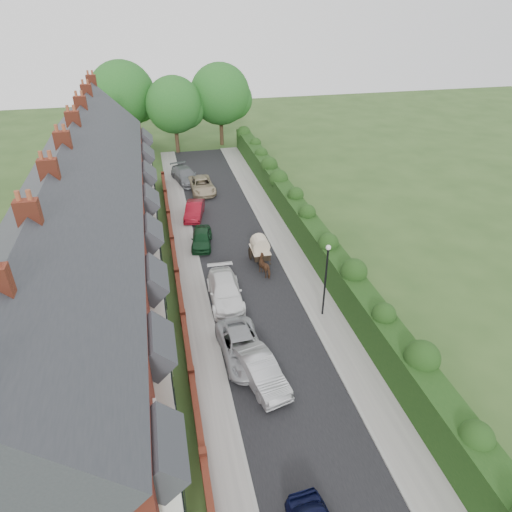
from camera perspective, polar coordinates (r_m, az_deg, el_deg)
The scene contains 22 objects.
ground at distance 26.06m, azimuth 4.13°, elevation -13.70°, with size 140.00×140.00×0.00m, color #2D4C1E.
road at distance 34.41m, azimuth -1.84°, elevation -1.29°, with size 6.00×58.00×0.02m, color black.
pavement_hedge_side at distance 35.27m, azimuth 4.71°, elevation -0.44°, with size 2.20×58.00×0.12m, color gray.
pavement_house_side at distance 34.00m, azimuth -8.22°, elevation -1.96°, with size 1.70×58.00×0.12m, color gray.
kerb_hedge_side at distance 34.99m, azimuth 3.07°, elevation -0.63°, with size 0.18×58.00×0.13m, color #979792.
kerb_house_side at distance 34.04m, azimuth -6.88°, elevation -1.80°, with size 0.18×58.00×0.13m, color #979792.
hedge at distance 35.04m, azimuth 7.63°, elevation 2.06°, with size 2.10×58.00×2.85m.
terrace_row at distance 31.31m, azimuth -20.57°, elevation 2.56°, with size 9.05×40.50×11.50m.
garden_wall_row at distance 32.91m, azimuth -9.83°, elevation -2.48°, with size 0.35×40.35×1.10m.
lamppost at distance 27.93m, azimuth 8.76°, elevation -1.99°, with size 0.32×0.32×5.16m.
tree_far_left at distance 59.23m, azimuth -9.86°, elevation 17.99°, with size 7.14×6.80×9.29m.
tree_far_right at distance 61.69m, azimuth -4.14°, elevation 19.39°, with size 7.98×7.60×10.31m.
tree_far_back at distance 61.96m, azimuth -15.93°, elevation 18.72°, with size 8.40×8.00×10.82m.
car_silver_a at distance 24.77m, azimuth 0.53°, elevation -14.08°, with size 1.58×4.53×1.49m, color #98989C.
car_silver_b at distance 26.16m, azimuth -1.77°, elevation -11.33°, with size 2.30×5.00×1.39m, color #9FA1A6.
car_white at distance 30.45m, azimuth -3.89°, elevation -4.39°, with size 2.10×5.17×1.50m, color white.
car_green at distance 37.14m, azimuth -6.82°, elevation 2.22°, with size 1.57×3.91×1.33m, color #0F3319.
car_red at distance 41.98m, azimuth -7.72°, elevation 5.66°, with size 1.45×4.15×1.37m, color maroon.
car_beige at distance 47.53m, azimuth -6.80°, elevation 8.77°, with size 2.32×5.03×1.40m, color tan.
car_grey at distance 50.34m, azimuth -8.82°, elevation 9.95°, with size 2.11×5.19×1.51m, color slate.
horse at distance 33.11m, azimuth 1.21°, elevation -1.24°, with size 0.77×1.69×1.43m, color #56341F.
horse_cart at distance 34.37m, azimuth 0.49°, elevation 1.08°, with size 1.37×3.03×2.19m.
Camera 1 is at (-5.91, -17.75, 18.14)m, focal length 32.00 mm.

